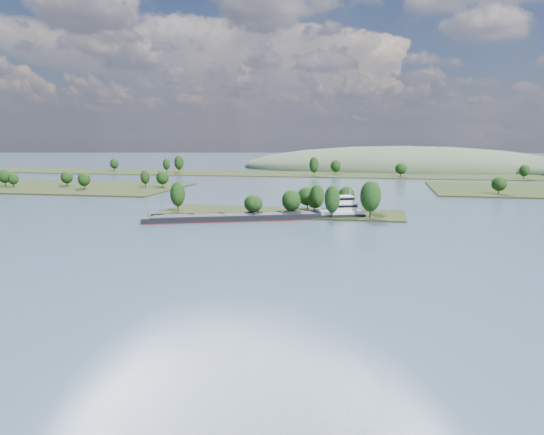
# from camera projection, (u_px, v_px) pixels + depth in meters

# --- Properties ---
(ground) EXTENTS (1800.00, 1800.00, 0.00)m
(ground) POSITION_uv_depth(u_px,v_px,m) (246.00, 241.00, 162.22)
(ground) COLOR #3C5668
(ground) RESTS_ON ground
(tree_island) EXTENTS (100.00, 31.38, 15.62)m
(tree_island) POSITION_uv_depth(u_px,v_px,m) (299.00, 204.00, 217.18)
(tree_island) COLOR black
(tree_island) RESTS_ON ground
(back_shoreline) EXTENTS (900.00, 60.00, 16.27)m
(back_shoreline) POSITION_uv_depth(u_px,v_px,m) (344.00, 174.00, 430.68)
(back_shoreline) COLOR black
(back_shoreline) RESTS_ON ground
(hill_west) EXTENTS (320.00, 160.00, 44.00)m
(hill_west) POSITION_uv_depth(u_px,v_px,m) (402.00, 169.00, 518.20)
(hill_west) COLOR #3F5138
(hill_west) RESTS_ON ground
(cargo_barge) EXTENTS (83.20, 40.91, 11.57)m
(cargo_barge) POSITION_uv_depth(u_px,v_px,m) (271.00, 215.00, 205.16)
(cargo_barge) COLOR black
(cargo_barge) RESTS_ON ground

